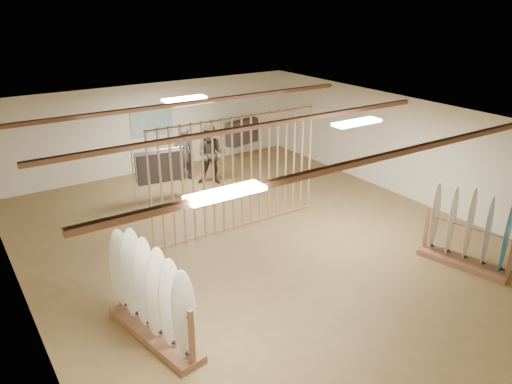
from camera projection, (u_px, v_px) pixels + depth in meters
floor at (256, 239)px, 11.72m from camera, size 12.00×12.00×0.00m
ceiling at (256, 123)px, 10.68m from camera, size 12.00×12.00×0.00m
wall_back at (152, 128)px, 15.84m from camera, size 12.00×0.00×12.00m
wall_front at (507, 319)px, 6.55m from camera, size 12.00×0.00×12.00m
wall_left at (16, 240)px, 8.64m from camera, size 0.00×12.00×12.00m
wall_right at (407, 148)px, 13.76m from camera, size 0.00×12.00×12.00m
ceiling_slats at (256, 126)px, 10.71m from camera, size 9.50×6.12×0.10m
light_panels at (256, 125)px, 10.70m from camera, size 1.20×0.35×0.06m
bamboo_partition at (237, 174)px, 11.82m from camera, size 4.45×0.05×2.78m
poster at (152, 122)px, 15.75m from camera, size 1.40×0.03×0.90m
rack_left at (153, 307)px, 8.17m from camera, size 0.88×2.26×1.78m
rack_right at (467, 240)px, 10.38m from camera, size 0.91×1.93×1.78m
clothing_rack_a at (159, 166)px, 13.66m from camera, size 1.38×0.48×1.48m
clothing_rack_b at (242, 132)px, 17.08m from camera, size 1.33×0.63×1.46m
shopper_a at (184, 150)px, 15.12m from camera, size 0.70×0.47×1.90m
shopper_b at (211, 151)px, 14.79m from camera, size 1.26×1.22×2.05m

